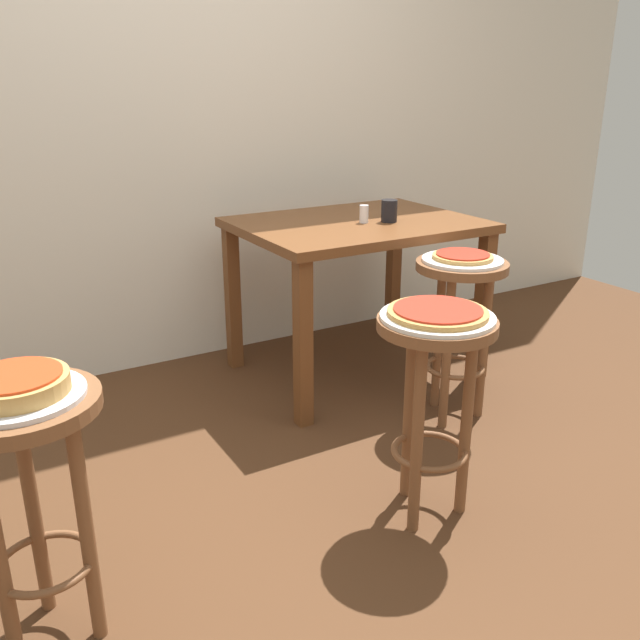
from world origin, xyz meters
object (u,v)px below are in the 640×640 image
object	(u,v)px
stool_leftside	(459,306)
serving_plate_middle	(17,396)
serving_plate_foreground	(437,317)
pizza_middle	(15,384)
pizza_foreground	(438,312)
condiment_shaker	(364,214)
serving_plate_leftside	(462,260)
pizza_leftside	(463,256)
dining_table	(357,244)
stool_foreground	(434,375)
stool_middle	(29,469)
cup_near_edge	(389,211)

from	to	relation	value
stool_leftside	serving_plate_middle	bearing A→B (deg)	-166.06
serving_plate_foreground	pizza_middle	size ratio (longest dim) A/B	1.47
pizza_foreground	pizza_middle	xyz separation A→B (m)	(-1.14, 0.06, 0.01)
pizza_middle	condiment_shaker	size ratio (longest dim) A/B	2.98
serving_plate_leftside	pizza_leftside	bearing A→B (deg)	0.00
dining_table	condiment_shaker	distance (m)	0.15
stool_foreground	dining_table	bearing A→B (deg)	68.77
stool_middle	serving_plate_middle	world-z (taller)	serving_plate_middle
pizza_leftside	stool_foreground	bearing A→B (deg)	-137.51
serving_plate_middle	dining_table	size ratio (longest dim) A/B	0.28
stool_leftside	cup_near_edge	xyz separation A→B (m)	(0.01, 0.50, 0.30)
serving_plate_foreground	stool_middle	world-z (taller)	serving_plate_foreground
pizza_foreground	cup_near_edge	world-z (taller)	cup_near_edge
serving_plate_foreground	pizza_foreground	xyz separation A→B (m)	(0.00, 0.00, 0.02)
stool_middle	condiment_shaker	distance (m)	1.84
serving_plate_foreground	pizza_foreground	distance (m)	0.02
pizza_middle	pizza_leftside	world-z (taller)	pizza_middle
serving_plate_middle	stool_middle	bearing A→B (deg)	-1.79
pizza_leftside	condiment_shaker	distance (m)	0.55
cup_near_edge	pizza_leftside	bearing A→B (deg)	-90.93
dining_table	serving_plate_middle	bearing A→B (deg)	-147.12
pizza_foreground	serving_plate_leftside	distance (m)	0.69
serving_plate_leftside	dining_table	xyz separation A→B (m)	(-0.10, 0.59, -0.04)
condiment_shaker	serving_plate_middle	bearing A→B (deg)	-148.55
serving_plate_middle	serving_plate_leftside	distance (m)	1.70
serving_plate_middle	cup_near_edge	bearing A→B (deg)	28.73
serving_plate_foreground	pizza_middle	bearing A→B (deg)	177.03
serving_plate_leftside	dining_table	bearing A→B (deg)	99.48
serving_plate_foreground	serving_plate_leftside	distance (m)	0.69
stool_foreground	condiment_shaker	size ratio (longest dim) A/B	8.57
serving_plate_leftside	stool_middle	bearing A→B (deg)	-166.06
stool_foreground	serving_plate_middle	xyz separation A→B (m)	(-1.14, 0.06, 0.18)
pizza_leftside	dining_table	world-z (taller)	dining_table
serving_plate_foreground	pizza_middle	xyz separation A→B (m)	(-1.14, 0.06, 0.03)
stool_leftside	dining_table	bearing A→B (deg)	99.48
condiment_shaker	stool_foreground	bearing A→B (deg)	-112.27
pizza_foreground	serving_plate_middle	distance (m)	1.14
stool_foreground	serving_plate_leftside	xyz separation A→B (m)	(0.51, 0.47, 0.18)
stool_middle	dining_table	xyz separation A→B (m)	(1.55, 1.00, 0.14)
pizza_foreground	stool_leftside	xyz separation A→B (m)	(0.51, 0.47, -0.20)
dining_table	pizza_middle	bearing A→B (deg)	-147.12
pizza_foreground	dining_table	world-z (taller)	dining_table
pizza_foreground	dining_table	size ratio (longest dim) A/B	0.28
stool_middle	stool_foreground	bearing A→B (deg)	-2.97
pizza_middle	stool_leftside	size ratio (longest dim) A/B	0.35
dining_table	cup_near_edge	xyz separation A→B (m)	(0.11, -0.09, 0.15)
stool_middle	serving_plate_leftside	distance (m)	1.71
pizza_foreground	condiment_shaker	xyz separation A→B (m)	(0.41, 1.00, 0.08)
stool_middle	pizza_leftside	size ratio (longest dim) A/B	2.85
serving_plate_middle	serving_plate_leftside	xyz separation A→B (m)	(1.65, 0.41, 0.00)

